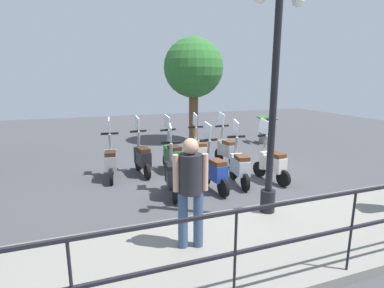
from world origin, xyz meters
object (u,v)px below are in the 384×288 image
object	(u,v)px
scooter_near_1	(239,165)
scooter_far_0	(226,149)
lamp_post_near	(273,112)
scooter_far_3	(142,157)
scooter_far_1	(199,151)
potted_palm	(267,132)
scooter_near_2	(214,170)
scooter_near_3	(173,175)
scooter_far_2	(172,155)
tree_distant	(194,69)
scooter_near_0	(272,163)
pedestrian_distant	(191,185)
scooter_far_4	(111,161)

from	to	relation	value
scooter_near_1	scooter_far_0	bearing A→B (deg)	-7.34
lamp_post_near	scooter_near_1	world-z (taller)	lamp_post_near
scooter_far_0	scooter_far_3	xyz separation A→B (m)	(-0.05, 2.48, 0.00)
scooter_far_1	scooter_far_0	bearing A→B (deg)	-92.98
potted_palm	scooter_far_3	size ratio (longest dim) A/B	0.69
scooter_near_2	scooter_near_1	bearing A→B (deg)	-83.77
potted_palm	scooter_near_3	world-z (taller)	scooter_near_3
scooter_near_3	scooter_far_3	size ratio (longest dim) A/B	1.00
lamp_post_near	scooter_far_2	distance (m)	3.68
tree_distant	scooter_near_1	distance (m)	5.67
lamp_post_near	tree_distant	world-z (taller)	lamp_post_near
scooter_near_1	scooter_near_2	world-z (taller)	same
scooter_near_3	scooter_far_0	xyz separation A→B (m)	(1.72, -2.14, 0.00)
scooter_near_0	scooter_far_2	bearing A→B (deg)	43.31
scooter_near_0	scooter_far_2	distance (m)	2.60
pedestrian_distant	scooter_near_1	size ratio (longest dim) A/B	1.03
scooter_near_2	scooter_far_2	distance (m)	1.72
pedestrian_distant	potted_palm	distance (m)	8.24
potted_palm	scooter_near_2	world-z (taller)	scooter_near_2
scooter_near_0	scooter_far_4	size ratio (longest dim) A/B	1.00
scooter_near_1	scooter_far_3	world-z (taller)	same
pedestrian_distant	scooter_far_1	xyz separation A→B (m)	(4.07, -1.68, -0.60)
scooter_near_2	scooter_far_0	distance (m)	2.11
scooter_near_0	scooter_far_1	xyz separation A→B (m)	(1.74, 1.26, 0.00)
lamp_post_near	scooter_far_0	world-z (taller)	lamp_post_near
potted_palm	scooter_near_2	xyz separation A→B (m)	(-3.98, 4.02, 0.04)
potted_palm	scooter_far_2	world-z (taller)	scooter_far_2
pedestrian_distant	scooter_near_1	xyz separation A→B (m)	(2.38, -2.08, -0.60)
lamp_post_near	scooter_far_4	distance (m)	4.32
scooter_far_0	scooter_far_4	distance (m)	3.30
potted_palm	scooter_far_3	bearing A→B (deg)	113.09
lamp_post_near	scooter_near_2	xyz separation A→B (m)	(1.61, 0.35, -1.48)
lamp_post_near	scooter_far_1	xyz separation A→B (m)	(3.45, 0.02, -1.48)
scooter_near_1	scooter_far_2	xyz separation A→B (m)	(1.50, 1.23, 0.00)
scooter_far_0	lamp_post_near	bearing A→B (deg)	160.89
scooter_near_0	scooter_far_4	world-z (taller)	same
tree_distant	scooter_far_3	world-z (taller)	tree_distant
scooter_near_3	pedestrian_distant	bearing A→B (deg)	-179.71
scooter_far_0	scooter_near_0	bearing A→B (deg)	-171.24
pedestrian_distant	scooter_near_2	xyz separation A→B (m)	(2.23, -1.35, -0.60)
pedestrian_distant	scooter_far_2	xyz separation A→B (m)	(3.88, -0.85, -0.60)
scooter_far_1	scooter_near_2	bearing A→B (deg)	172.51
scooter_far_0	scooter_far_4	bearing A→B (deg)	87.12
pedestrian_distant	scooter_far_1	bearing A→B (deg)	170.27
scooter_near_2	scooter_near_3	bearing A→B (deg)	82.16
potted_palm	scooter_near_1	xyz separation A→B (m)	(-3.83, 3.29, 0.04)
scooter_near_2	scooter_far_2	xyz separation A→B (m)	(1.65, 0.50, 0.00)
scooter_near_3	scooter_near_2	bearing A→B (deg)	-82.03
scooter_near_3	scooter_far_2	distance (m)	1.68
lamp_post_near	potted_palm	bearing A→B (deg)	-33.29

